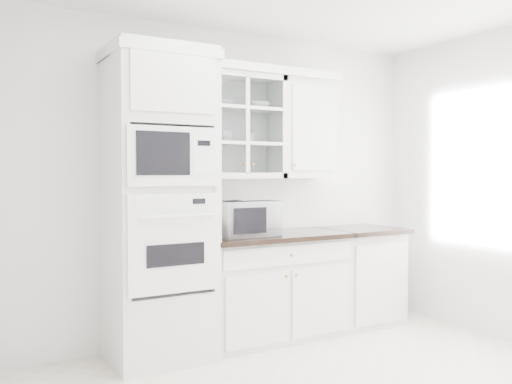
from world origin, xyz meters
TOP-DOWN VIEW (x-y plane):
  - room_shell at (0.00, 0.43)m, footprint 4.00×3.50m
  - oven_column at (-0.75, 1.42)m, footprint 0.76×0.68m
  - base_cabinet_run at (0.28, 1.45)m, footprint 1.32×0.67m
  - extra_base_cabinet at (1.28, 1.45)m, footprint 0.72×0.67m
  - upper_cabinet_glass at (0.03, 1.58)m, footprint 0.80×0.33m
  - upper_cabinet_solid at (0.71, 1.58)m, footprint 0.55×0.33m
  - crown_molding at (-0.07, 1.56)m, footprint 2.14×0.38m
  - countertop_microwave at (-0.01, 1.40)m, footprint 0.52×0.44m
  - bowl_a at (-0.14, 1.59)m, footprint 0.24×0.24m
  - bowl_b at (0.23, 1.57)m, footprint 0.24×0.24m
  - cup_a at (-0.09, 1.59)m, footprint 0.15×0.15m
  - cup_b at (0.15, 1.58)m, footprint 0.12×0.12m

SIDE VIEW (x-z plane):
  - base_cabinet_run at x=0.28m, z-range 0.00..0.92m
  - extra_base_cabinet at x=1.28m, z-range 0.00..0.92m
  - countertop_microwave at x=-0.01m, z-range 0.92..1.22m
  - oven_column at x=-0.75m, z-range 0.00..2.40m
  - cup_b at x=0.15m, z-range 1.71..1.80m
  - cup_a at x=-0.09m, z-range 1.71..1.80m
  - room_shell at x=0.00m, z-range 0.43..3.13m
  - upper_cabinet_glass at x=0.03m, z-range 1.40..2.30m
  - upper_cabinet_solid at x=0.71m, z-range 1.40..2.30m
  - bowl_a at x=-0.14m, z-range 2.01..2.07m
  - bowl_b at x=0.23m, z-range 2.01..2.07m
  - crown_molding at x=-0.07m, z-range 2.30..2.37m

